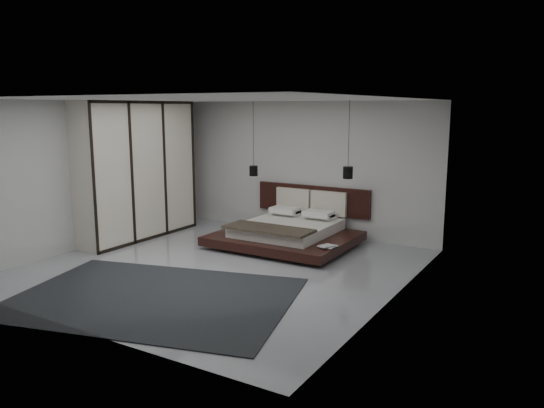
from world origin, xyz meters
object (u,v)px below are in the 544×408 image
Objects in this scene: bed at (289,231)px; wardrobe at (137,170)px; pendant_left at (254,170)px; pendant_right at (348,172)px; lattice_screen at (179,167)px; rug at (153,297)px.

bed is 3.35m from wardrobe.
pendant_left is at bearing 159.93° from bed.
pendant_right is at bearing 19.79° from wardrobe.
wardrobe is at bearing -160.31° from bed.
bed is 1.77× the size of pendant_right.
pendant_right reaches higher than bed.
bed is at bearing -159.93° from pendant_right.
pendant_left is (-1.06, 0.39, 1.09)m from bed.
lattice_screen is at bearing 176.14° from pendant_left.
wardrobe reaches higher than bed.
lattice_screen is 3.42m from bed.
pendant_right is at bearing 0.00° from pendant_left.
pendant_left is 4.32m from rug.
rug is at bearing -77.76° from pendant_left.
pendant_left reaches higher than bed.
lattice_screen is at bearing 178.05° from pendant_right.
lattice_screen is at bearing 126.07° from rug.
pendant_left and pendant_right have the same top height.
lattice_screen is 0.91× the size of wardrobe.
pendant_left is at bearing 37.29° from wardrobe.
pendant_right is 4.44m from rug.
bed is 0.91× the size of wardrobe.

